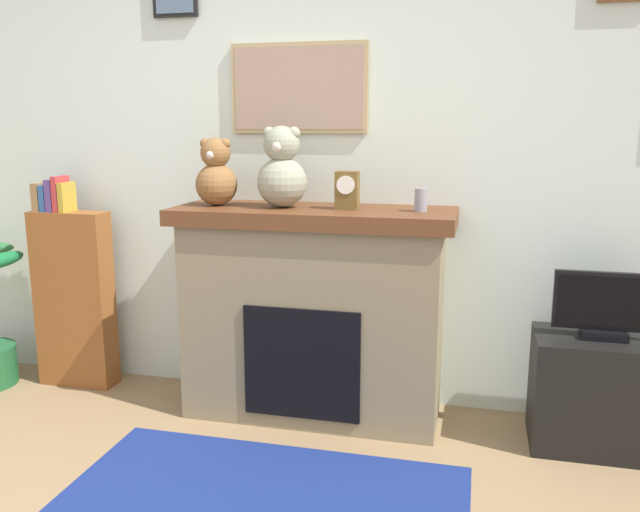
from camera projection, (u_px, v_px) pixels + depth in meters
The scene contains 10 objects.
back_wall at pixel (304, 166), 3.61m from camera, with size 5.20×0.15×2.60m.
fireplace at pixel (314, 312), 3.43m from camera, with size 1.44×0.56×1.11m.
bookshelf at pixel (73, 294), 3.82m from camera, with size 0.45×0.16×1.24m.
tv_stand at pixel (598, 392), 3.11m from camera, with size 0.61×0.40×0.55m, color black.
television at pixel (606, 308), 3.02m from camera, with size 0.47×0.14×0.32m.
area_rug at pixel (258, 506), 2.65m from camera, with size 1.68×1.03×0.01m, color navy.
candle_jar at pixel (421, 200), 3.16m from camera, with size 0.06×0.06×0.11m, color gray.
mantel_clock at pixel (347, 190), 3.24m from camera, with size 0.11×0.09×0.19m.
teddy_bear_grey at pixel (216, 175), 3.39m from camera, with size 0.22×0.22×0.35m.
teddy_bear_brown at pixel (282, 171), 3.30m from camera, with size 0.26×0.26×0.41m.
Camera 1 is at (0.95, -1.51, 1.53)m, focal length 36.58 mm.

